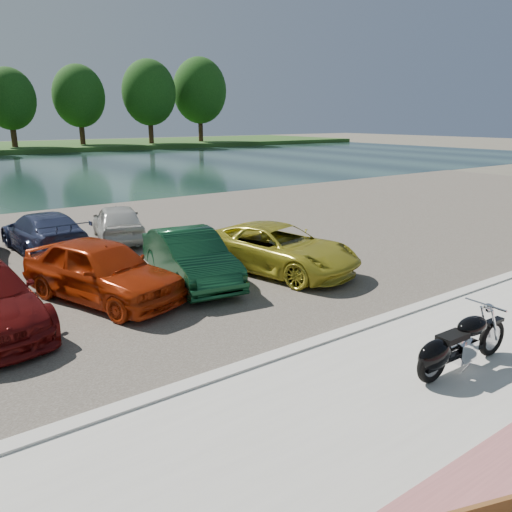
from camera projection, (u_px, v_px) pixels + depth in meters
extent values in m
plane|color=#595447|center=(440.00, 375.00, 8.39)|extent=(200.00, 200.00, 0.00)
cube|color=#B8B6AE|center=(497.00, 398.00, 7.60)|extent=(60.00, 6.00, 0.10)
cube|color=#B8B6AE|center=(353.00, 331.00, 9.94)|extent=(60.00, 0.30, 0.14)
cube|color=#3F3933|center=(159.00, 244.00, 16.99)|extent=(60.00, 18.00, 0.04)
cube|color=#1B3131|center=(2.00, 172.00, 39.68)|extent=(120.00, 40.00, 0.00)
cylinder|color=#372114|center=(13.00, 129.00, 62.63)|extent=(0.70, 0.70, 4.50)
ellipsoid|color=#13360E|center=(9.00, 99.00, 61.67)|extent=(6.30, 6.30, 7.56)
cylinder|color=#372114|center=(82.00, 126.00, 68.73)|extent=(0.70, 0.70, 4.95)
ellipsoid|color=#13360E|center=(79.00, 96.00, 67.67)|extent=(6.93, 6.93, 8.32)
cylinder|color=#372114|center=(151.00, 124.00, 71.54)|extent=(0.70, 0.70, 5.40)
ellipsoid|color=#13360E|center=(149.00, 93.00, 70.39)|extent=(7.56, 7.56, 9.07)
cylinder|color=#372114|center=(200.00, 122.00, 77.64)|extent=(0.70, 0.70, 5.85)
ellipsoid|color=#13360E|center=(200.00, 91.00, 76.39)|extent=(8.19, 8.19, 9.83)
torus|color=black|center=(491.00, 338.00, 8.77)|extent=(0.68, 0.14, 0.68)
torus|color=black|center=(432.00, 363.00, 7.87)|extent=(0.68, 0.14, 0.68)
cylinder|color=#B2B2B7|center=(491.00, 338.00, 8.77)|extent=(0.46, 0.07, 0.46)
cylinder|color=#B2B2B7|center=(432.00, 363.00, 7.87)|extent=(0.46, 0.07, 0.46)
cylinder|color=silver|center=(494.00, 325.00, 8.53)|extent=(0.33, 0.06, 0.63)
cylinder|color=silver|center=(484.00, 321.00, 8.69)|extent=(0.33, 0.06, 0.63)
cylinder|color=silver|center=(485.00, 305.00, 8.41)|extent=(0.05, 0.75, 0.04)
sphere|color=silver|center=(488.00, 308.00, 8.48)|extent=(0.16, 0.16, 0.16)
sphere|color=silver|center=(491.00, 307.00, 8.52)|extent=(0.11, 0.11, 0.11)
cube|color=black|center=(494.00, 321.00, 8.69)|extent=(0.45, 0.15, 0.06)
cube|color=black|center=(463.00, 353.00, 8.34)|extent=(1.20, 0.13, 0.08)
cube|color=silver|center=(462.00, 350.00, 8.29)|extent=(0.46, 0.33, 0.34)
cylinder|color=silver|center=(467.00, 337.00, 8.29)|extent=(0.25, 0.19, 0.27)
cylinder|color=silver|center=(459.00, 340.00, 8.18)|extent=(0.25, 0.19, 0.27)
ellipsoid|color=black|center=(472.00, 326.00, 8.32)|extent=(0.69, 0.38, 0.32)
cube|color=black|center=(453.00, 337.00, 8.05)|extent=(0.56, 0.29, 0.10)
ellipsoid|color=black|center=(435.00, 355.00, 7.87)|extent=(0.74, 0.35, 0.50)
cube|color=black|center=(432.00, 360.00, 7.86)|extent=(0.40, 0.19, 0.30)
cylinder|color=silver|center=(441.00, 358.00, 8.29)|extent=(1.10, 0.12, 0.09)
cylinder|color=silver|center=(442.00, 353.00, 8.27)|extent=(1.10, 0.12, 0.09)
cylinder|color=#B2B2B7|center=(466.00, 368.00, 8.15)|extent=(0.03, 0.14, 0.22)
imported|color=#A82C0B|center=(102.00, 270.00, 11.54)|extent=(3.09, 4.61, 1.46)
imported|color=#103B21|center=(190.00, 257.00, 12.83)|extent=(2.02, 4.26, 1.35)
imported|color=#ACA227|center=(278.00, 248.00, 13.78)|extent=(3.29, 5.08, 1.30)
imported|color=navy|center=(44.00, 232.00, 15.77)|extent=(2.05, 4.53, 1.29)
imported|color=silver|center=(118.00, 222.00, 17.25)|extent=(2.41, 4.04, 1.29)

